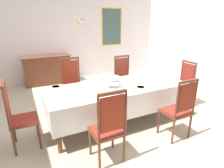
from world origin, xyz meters
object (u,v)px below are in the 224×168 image
chair_south_a (109,127)px  dining_table (117,90)px  chair_south_b (179,108)px  spoon_primary (109,94)px  spoon_secondary (49,89)px  framed_painting (112,27)px  bowl_far_left (141,88)px  mounted_clock (81,20)px  soup_tureen (113,81)px  bowl_near_left (117,92)px  chair_north_a (73,85)px  chair_head_west (18,115)px  candlestick_east (133,77)px  bowl_near_right (56,87)px  chair_head_east (183,84)px  sideboard (48,70)px  chair_north_b (124,79)px  candlestick_west (101,82)px

chair_south_a → dining_table: bearing=55.6°
chair_south_b → spoon_primary: 1.18m
spoon_secondary → chair_south_a: bearing=-54.9°
spoon_primary → framed_painting: bearing=49.2°
bowl_far_left → mounted_clock: 3.91m
chair_south_b → soup_tureen: chair_south_b is taller
bowl_near_left → spoon_primary: (-0.14, 0.03, -0.02)m
mounted_clock → soup_tureen: bearing=-98.8°
chair_north_a → spoon_secondary: bearing=43.7°
chair_head_west → candlestick_east: chair_head_west is taller
bowl_near_right → chair_head_west: bearing=-150.9°
soup_tureen → bowl_far_left: size_ratio=1.80×
candlestick_east → bowl_far_left: 0.35m
chair_head_west → chair_head_east: (3.46, -0.00, -0.02)m
chair_north_a → candlestick_east: 1.37m
candlestick_east → bowl_far_left: bearing=-97.1°
dining_table → chair_south_b: chair_south_b is taller
soup_tureen → bowl_near_left: 0.38m
bowl_far_left → spoon_primary: size_ratio=0.98×
chair_north_a → bowl_near_right: chair_north_a is taller
mounted_clock → dining_table: bearing=-97.2°
chair_head_east → bowl_near_left: bearing=100.5°
chair_head_east → soup_tureen: chair_head_east is taller
bowl_near_left → soup_tureen: bearing=74.6°
spoon_primary → sideboard: (-0.52, 3.48, -0.33)m
chair_north_a → soup_tureen: bearing=120.1°
chair_south_b → chair_head_east: (1.05, 0.92, -0.01)m
spoon_secondary → framed_painting: (2.74, 3.01, 0.94)m
dining_table → bowl_near_left: bowl_near_left is taller
chair_head_east → spoon_secondary: chair_head_east is taller
spoon_secondary → spoon_primary: bearing=-28.0°
chair_south_a → framed_painting: size_ratio=0.86×
candlestick_east → sideboard: candlestick_east is taller
bowl_near_right → spoon_secondary: 0.12m
dining_table → chair_south_a: chair_south_a is taller
candlestick_east → mounted_clock: size_ratio=1.12×
chair_north_b → bowl_far_left: (-0.38, -1.25, 0.23)m
chair_north_b → candlestick_east: bearing=69.7°
spoon_primary → framed_painting: size_ratio=0.13×
spoon_primary → bowl_near_left: bearing=-24.7°
chair_head_east → soup_tureen: 1.85m
soup_tureen → spoon_primary: (-0.23, -0.33, -0.11)m
chair_south_b → chair_head_east: 1.39m
soup_tureen → dining_table: bearing=0.0°
dining_table → mounted_clock: mounted_clock is taller
soup_tureen → framed_painting: size_ratio=0.23×
candlestick_west → candlestick_east: candlestick_east is taller
bowl_far_left → soup_tureen: bearing=139.3°
soup_tureen → spoon_primary: 0.42m
chair_south_a → soup_tureen: bearing=59.9°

